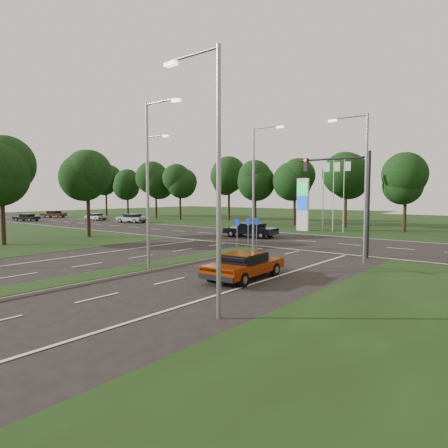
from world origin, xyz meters
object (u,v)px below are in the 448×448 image
Objects in this scene: far_car_a at (132,218)px; far_car_c at (27,217)px; red_sedan at (244,265)px; far_car_d at (54,214)px; far_car_b at (96,217)px; navy_sedan at (251,230)px.

far_car_a is 1.12× the size of far_car_c.
red_sedan reaches higher than far_car_d.
far_car_c is (-6.59, -7.95, 0.00)m from far_car_b.
red_sedan is 53.08m from far_car_c.
far_car_b is at bearing 73.81° from navy_sedan.
far_car_a is 21.42m from far_car_d.
far_car_c is at bearing 141.22° from far_car_b.
far_car_d is (-5.71, 7.47, 0.06)m from far_car_c.
red_sedan is 1.05× the size of far_car_d.
far_car_a is at bearing 145.63° from red_sedan.
far_car_b is 10.33m from far_car_c.
navy_sedan reaches higher than far_car_d.
red_sedan is 1.25× the size of far_car_b.
far_car_d is (-57.06, 20.88, -0.04)m from red_sedan.
navy_sedan reaches higher than far_car_c.
navy_sedan is 46.61m from far_car_d.
far_car_d is at bearing 76.74° from navy_sedan.
navy_sedan is 1.25× the size of far_car_c.
far_car_b is (-34.06, 5.36, -0.15)m from navy_sedan.
far_car_c is at bearing 86.40° from navy_sedan.
far_car_d reaches higher than far_car_b.
navy_sedan is 1.11× the size of far_car_a.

